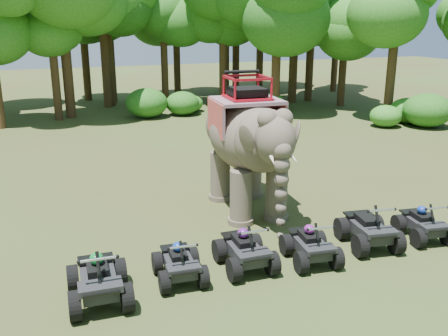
{
  "coord_description": "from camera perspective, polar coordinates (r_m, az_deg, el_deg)",
  "views": [
    {
      "loc": [
        -5.09,
        -11.91,
        6.16
      ],
      "look_at": [
        0.0,
        1.2,
        1.9
      ],
      "focal_mm": 40.0,
      "sensor_mm": 36.0,
      "label": 1
    }
  ],
  "objects": [
    {
      "name": "tree_3",
      "position": [
        33.06,
        6.05,
        14.17
      ],
      "size": [
        6.53,
        6.53,
        9.33
      ],
      "primitive_type": null,
      "color": "#195114",
      "rests_on": "ground"
    },
    {
      "name": "tree_36",
      "position": [
        43.02,
        1.39,
        15.4
      ],
      "size": [
        7.1,
        7.1,
        10.14
      ],
      "primitive_type": null,
      "color": "#195114",
      "rests_on": "ground"
    },
    {
      "name": "atv_1",
      "position": [
        12.29,
        -5.15,
        -10.23
      ],
      "size": [
        1.26,
        1.65,
        1.16
      ],
      "primitive_type": null,
      "rotation": [
        0.0,
        0.0,
        -0.08
      ],
      "color": "black",
      "rests_on": "ground"
    },
    {
      "name": "tree_1",
      "position": [
        37.55,
        -6.86,
        12.67
      ],
      "size": [
        4.9,
        4.9,
        7.0
      ],
      "primitive_type": null,
      "color": "#195114",
      "rests_on": "ground"
    },
    {
      "name": "atv_2",
      "position": [
        12.78,
        2.43,
        -8.77
      ],
      "size": [
        1.3,
        1.75,
        1.27
      ],
      "primitive_type": null,
      "rotation": [
        0.0,
        0.0,
        -0.03
      ],
      "color": "black",
      "rests_on": "ground"
    },
    {
      "name": "ground",
      "position": [
        14.34,
        1.76,
        -8.59
      ],
      "size": [
        110.0,
        110.0,
        0.0
      ],
      "primitive_type": "plane",
      "color": "#47381E",
      "rests_on": "ground"
    },
    {
      "name": "tree_45",
      "position": [
        41.32,
        0.17,
        15.62
      ],
      "size": [
        7.38,
        7.38,
        10.54
      ],
      "primitive_type": null,
      "color": "#195114",
      "rests_on": "ground"
    },
    {
      "name": "tree_34",
      "position": [
        37.73,
        8.09,
        15.51
      ],
      "size": [
        7.53,
        7.53,
        10.76
      ],
      "primitive_type": null,
      "color": "#195114",
      "rests_on": "ground"
    },
    {
      "name": "tree_41",
      "position": [
        45.25,
        4.18,
        15.75
      ],
      "size": [
        7.45,
        7.45,
        10.65
      ],
      "primitive_type": null,
      "color": "#195114",
      "rests_on": "ground"
    },
    {
      "name": "tree_43",
      "position": [
        33.04,
        -17.86,
        14.82
      ],
      "size": [
        7.61,
        7.61,
        10.87
      ],
      "primitive_type": null,
      "color": "#195114",
      "rests_on": "ground"
    },
    {
      "name": "tree_46",
      "position": [
        39.94,
        -15.72,
        13.79
      ],
      "size": [
        6.22,
        6.22,
        8.89
      ],
      "primitive_type": null,
      "color": "#195114",
      "rests_on": "ground"
    },
    {
      "name": "atv_4",
      "position": [
        14.5,
        16.26,
        -6.12
      ],
      "size": [
        1.59,
        1.99,
        1.34
      ],
      "primitive_type": null,
      "rotation": [
        0.0,
        0.0,
        -0.16
      ],
      "color": "black",
      "rests_on": "ground"
    },
    {
      "name": "tree_42",
      "position": [
        36.98,
        -13.17,
        14.43
      ],
      "size": [
        6.81,
        6.81,
        9.73
      ],
      "primitive_type": null,
      "color": "#195114",
      "rests_on": "ground"
    },
    {
      "name": "elephant",
      "position": [
        16.14,
        2.69,
        2.82
      ],
      "size": [
        2.76,
        5.52,
        4.5
      ],
      "primitive_type": null,
      "rotation": [
        0.0,
        0.0,
        -0.08
      ],
      "color": "#4E4439",
      "rests_on": "ground"
    },
    {
      "name": "tree_47",
      "position": [
        44.52,
        12.67,
        13.7
      ],
      "size": [
        5.62,
        5.62,
        8.03
      ],
      "primitive_type": null,
      "color": "#195114",
      "rests_on": "ground"
    },
    {
      "name": "tree_35",
      "position": [
        38.84,
        9.9,
        14.29
      ],
      "size": [
        6.42,
        6.42,
        9.17
      ],
      "primitive_type": null,
      "color": "#195114",
      "rests_on": "ground"
    },
    {
      "name": "tree_5",
      "position": [
        32.47,
        18.8,
        12.82
      ],
      "size": [
        6.11,
        6.11,
        8.73
      ],
      "primitive_type": null,
      "color": "#195114",
      "rests_on": "ground"
    },
    {
      "name": "tree_4",
      "position": [
        37.11,
        13.54,
        12.89
      ],
      "size": [
        5.44,
        5.44,
        7.77
      ],
      "primitive_type": null,
      "color": "#195114",
      "rests_on": "ground"
    },
    {
      "name": "atv_3",
      "position": [
        13.29,
        9.91,
        -8.13
      ],
      "size": [
        1.37,
        1.75,
        1.2
      ],
      "primitive_type": null,
      "rotation": [
        0.0,
        0.0,
        -0.12
      ],
      "color": "black",
      "rests_on": "ground"
    },
    {
      "name": "tree_2",
      "position": [
        36.7,
        -0.11,
        14.05
      ],
      "size": [
        6.11,
        6.11,
        8.73
      ],
      "primitive_type": null,
      "color": "#195114",
      "rests_on": "ground"
    },
    {
      "name": "tree_39",
      "position": [
        38.39,
        -12.89,
        13.63
      ],
      "size": [
        5.98,
        5.98,
        8.55
      ],
      "primitive_type": null,
      "color": "#195114",
      "rests_on": "ground"
    },
    {
      "name": "tree_32",
      "position": [
        32.6,
        -18.83,
        10.88
      ],
      "size": [
        4.57,
        4.57,
        6.53
      ],
      "primitive_type": null,
      "color": "#195114",
      "rests_on": "ground"
    },
    {
      "name": "tree_38",
      "position": [
        41.3,
        -5.46,
        13.87
      ],
      "size": [
        5.68,
        5.68,
        8.12
      ],
      "primitive_type": null,
      "color": "#195114",
      "rests_on": "ground"
    },
    {
      "name": "tree_0",
      "position": [
        36.32,
        -13.57,
        14.0
      ],
      "size": [
        6.49,
        6.49,
        9.27
      ],
      "primitive_type": null,
      "color": "#195114",
      "rests_on": "ground"
    },
    {
      "name": "atv_5",
      "position": [
        15.51,
        21.86,
        -5.49
      ],
      "size": [
        1.38,
        1.74,
        1.17
      ],
      "primitive_type": null,
      "rotation": [
        0.0,
        0.0,
        -0.15
      ],
      "color": "black",
      "rests_on": "ground"
    },
    {
      "name": "atv_0",
      "position": [
        11.7,
        -14.2,
        -11.6
      ],
      "size": [
        1.45,
        1.92,
        1.37
      ],
      "primitive_type": null,
      "rotation": [
        0.0,
        0.0,
        -0.05
      ],
      "color": "black",
      "rests_on": "ground"
    }
  ]
}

